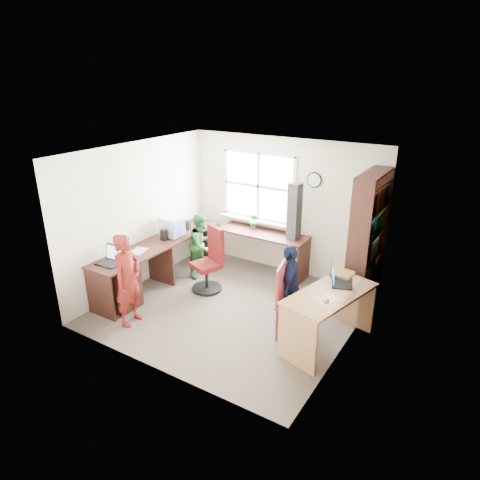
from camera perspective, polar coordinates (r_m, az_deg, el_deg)
The scene contains 19 objects.
room at distance 6.24m, azimuth -0.66°, elevation 0.97°, with size 3.64×3.44×2.44m.
l_desk at distance 7.02m, azimuth -11.47°, elevation -3.81°, with size 2.38×2.95×0.75m.
right_desk at distance 5.73m, azimuth 11.82°, elevation -8.74°, with size 0.93×1.46×0.78m.
bookshelf at distance 6.64m, azimuth 16.58°, elevation -0.63°, with size 0.30×1.02×2.10m.
swivel_chair at distance 7.07m, azimuth -4.00°, elevation -3.13°, with size 0.65×0.65×1.08m.
wooden_chair at distance 5.85m, azimuth 6.56°, elevation -7.70°, with size 0.54×0.54×1.04m.
crt_monitor at distance 7.45m, azimuth -9.04°, elevation 1.76°, with size 0.35×0.31×0.34m.
laptop_left at distance 6.65m, azimuth -16.72°, elevation -2.43°, with size 0.37×0.31×0.25m.
laptop_right at distance 5.85m, azimuth 12.97°, elevation -5.12°, with size 0.40×0.44×0.25m.
speaker_a at distance 7.32m, azimuth -10.11°, elevation 0.68°, with size 0.10×0.10×0.19m.
speaker_b at distance 7.76m, azimuth -6.96°, elevation 2.00°, with size 0.09×0.09×0.17m.
cd_tower at distance 7.20m, azimuth 7.26°, elevation 3.79°, with size 0.22×0.20×0.97m.
game_box at distance 6.08m, azimuth 13.45°, elevation -4.43°, with size 0.30×0.30×0.05m.
paper_a at distance 6.99m, azimuth -13.40°, elevation -1.42°, with size 0.28×0.35×0.00m.
paper_b at distance 5.45m, azimuth 11.27°, elevation -7.73°, with size 0.34×0.38×0.00m.
potted_plant at distance 7.72m, azimuth 1.87°, elevation 2.50°, with size 0.16×0.13×0.28m, color #337F3B.
person_red at distance 6.23m, azimuth -14.72°, elevation -5.17°, with size 0.50×0.33×1.36m, color maroon.
person_green at distance 7.54m, azimuth -5.10°, elevation -0.66°, with size 0.55×0.43×1.14m, color #29672E.
person_navy at distance 6.12m, azimuth 6.59°, elevation -5.93°, with size 0.70×0.29×1.20m, color #111B38.
Camera 1 is at (3.16, -4.82, 3.41)m, focal length 32.00 mm.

